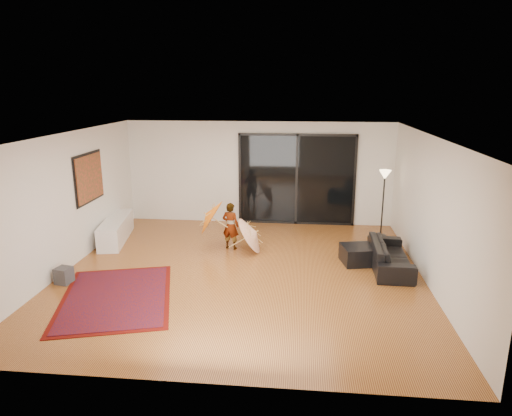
# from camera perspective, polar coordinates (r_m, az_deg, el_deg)

# --- Properties ---
(floor) EXTENTS (7.00, 7.00, 0.00)m
(floor) POSITION_cam_1_polar(r_m,az_deg,el_deg) (9.12, -1.76, -8.08)
(floor) COLOR #AF7030
(floor) RESTS_ON ground
(ceiling) EXTENTS (7.00, 7.00, 0.00)m
(ceiling) POSITION_cam_1_polar(r_m,az_deg,el_deg) (8.43, -1.91, 9.05)
(ceiling) COLOR white
(ceiling) RESTS_ON wall_back
(wall_back) EXTENTS (7.00, 0.00, 7.00)m
(wall_back) POSITION_cam_1_polar(r_m,az_deg,el_deg) (12.07, 0.35, 4.38)
(wall_back) COLOR silver
(wall_back) RESTS_ON floor
(wall_front) EXTENTS (7.00, 0.00, 7.00)m
(wall_front) POSITION_cam_1_polar(r_m,az_deg,el_deg) (5.42, -6.75, -9.33)
(wall_front) COLOR silver
(wall_front) RESTS_ON floor
(wall_left) EXTENTS (0.00, 7.00, 7.00)m
(wall_left) POSITION_cam_1_polar(r_m,az_deg,el_deg) (9.76, -22.65, 0.66)
(wall_left) COLOR silver
(wall_left) RESTS_ON floor
(wall_right) EXTENTS (0.00, 7.00, 7.00)m
(wall_right) POSITION_cam_1_polar(r_m,az_deg,el_deg) (8.93, 21.04, -0.44)
(wall_right) COLOR silver
(wall_right) RESTS_ON floor
(sliding_door) EXTENTS (3.06, 0.07, 2.40)m
(sliding_door) POSITION_cam_1_polar(r_m,az_deg,el_deg) (12.02, 5.09, 3.55)
(sliding_door) COLOR black
(sliding_door) RESTS_ON wall_back
(painting) EXTENTS (0.04, 1.28, 1.08)m
(painting) POSITION_cam_1_polar(r_m,az_deg,el_deg) (10.55, -20.12, 3.58)
(painting) COLOR black
(painting) RESTS_ON wall_left
(media_console) EXTENTS (0.81, 1.96, 0.53)m
(media_console) POSITION_cam_1_polar(r_m,az_deg,el_deg) (11.39, -17.09, -2.58)
(media_console) COLOR white
(media_console) RESTS_ON floor
(speaker) EXTENTS (0.31, 0.31, 0.31)m
(speaker) POSITION_cam_1_polar(r_m,az_deg,el_deg) (9.32, -22.89, -7.76)
(speaker) COLOR #424244
(speaker) RESTS_ON floor
(persian_rug) EXTENTS (2.45, 2.95, 0.02)m
(persian_rug) POSITION_cam_1_polar(r_m,az_deg,el_deg) (8.47, -17.08, -10.58)
(persian_rug) COLOR #520B07
(persian_rug) RESTS_ON floor
(sofa) EXTENTS (0.78, 1.86, 0.54)m
(sofa) POSITION_cam_1_polar(r_m,az_deg,el_deg) (9.65, 16.42, -5.66)
(sofa) COLOR black
(sofa) RESTS_ON floor
(ottoman) EXTENTS (0.76, 0.76, 0.37)m
(ottoman) POSITION_cam_1_polar(r_m,az_deg,el_deg) (9.76, 12.61, -5.70)
(ottoman) COLOR black
(ottoman) RESTS_ON floor
(floor_lamp) EXTENTS (0.28, 0.28, 1.65)m
(floor_lamp) POSITION_cam_1_polar(r_m,az_deg,el_deg) (11.32, 15.74, 2.84)
(floor_lamp) COLOR black
(floor_lamp) RESTS_ON floor
(child) EXTENTS (0.44, 0.35, 1.07)m
(child) POSITION_cam_1_polar(r_m,az_deg,el_deg) (10.26, -3.20, -2.24)
(child) COLOR #999999
(child) RESTS_ON floor
(parasol_orange) EXTENTS (0.61, 0.88, 0.89)m
(parasol_orange) POSITION_cam_1_polar(r_m,az_deg,el_deg) (10.25, -6.29, -1.17)
(parasol_orange) COLOR orange
(parasol_orange) RESTS_ON child
(parasol_white) EXTENTS (0.62, 0.87, 0.95)m
(parasol_white) POSITION_cam_1_polar(r_m,az_deg,el_deg) (10.05, 0.06, -2.78)
(parasol_white) COLOR white
(parasol_white) RESTS_ON floor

